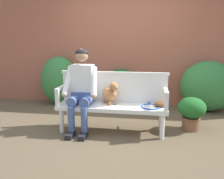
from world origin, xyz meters
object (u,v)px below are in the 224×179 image
(potted_plant, at_px, (191,111))
(person_seated, at_px, (82,87))
(dog_on_bench, at_px, (110,93))
(tennis_racket, at_px, (150,106))
(garden_bench, at_px, (112,109))
(baseball_glove, at_px, (161,104))

(potted_plant, bearing_deg, person_seated, -170.75)
(dog_on_bench, bearing_deg, tennis_racket, -3.03)
(person_seated, xyz_separation_m, tennis_racket, (1.08, 0.01, -0.27))
(garden_bench, bearing_deg, person_seated, -179.09)
(tennis_racket, bearing_deg, dog_on_bench, 176.97)
(dog_on_bench, distance_m, baseball_glove, 0.80)
(baseball_glove, distance_m, potted_plant, 0.58)
(person_seated, height_order, potted_plant, person_seated)
(garden_bench, xyz_separation_m, tennis_racket, (0.60, -0.00, 0.07))
(dog_on_bench, bearing_deg, baseball_glove, 0.11)
(tennis_racket, distance_m, baseball_glove, 0.16)
(baseball_glove, bearing_deg, tennis_racket, 160.12)
(garden_bench, xyz_separation_m, dog_on_bench, (-0.03, 0.03, 0.24))
(tennis_racket, distance_m, potted_plant, 0.73)
(garden_bench, relative_size, tennis_racket, 2.97)
(dog_on_bench, height_order, potted_plant, dog_on_bench)
(person_seated, bearing_deg, potted_plant, 9.25)
(garden_bench, height_order, person_seated, person_seated)
(baseball_glove, height_order, potted_plant, potted_plant)
(dog_on_bench, bearing_deg, person_seated, -174.98)
(potted_plant, bearing_deg, tennis_racket, -157.28)
(person_seated, distance_m, potted_plant, 1.81)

